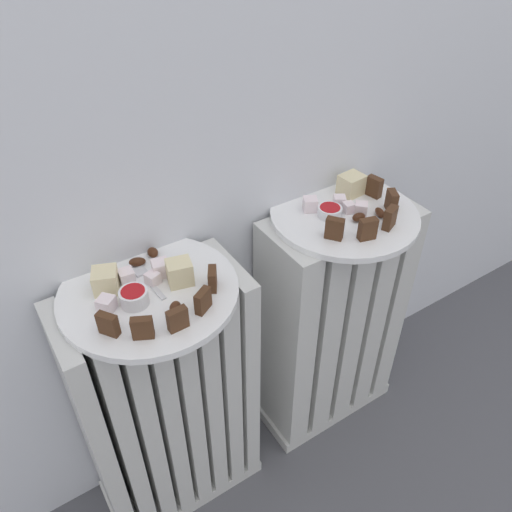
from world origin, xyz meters
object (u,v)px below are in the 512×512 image
radiator_left (169,405)px  fork (148,280)px  radiator_right (330,324)px  plate_left (149,292)px  jam_bowl_left (134,296)px  plate_right (344,215)px  jam_bowl_right (330,211)px

radiator_left → fork: (0.01, 0.02, 0.30)m
radiator_right → plate_left: (-0.40, 0.00, 0.29)m
radiator_left → jam_bowl_left: size_ratio=13.05×
plate_right → jam_bowl_left: (-0.43, -0.02, 0.02)m
plate_left → fork: fork is taller
jam_bowl_left → plate_left: bearing=32.0°
fork → plate_left: bearing=-110.0°
jam_bowl_left → jam_bowl_right: (0.40, 0.03, -0.00)m
radiator_left → plate_right: size_ratio=2.02×
radiator_right → fork: size_ratio=6.14×
plate_left → plate_right: (0.40, 0.00, 0.00)m
plate_right → fork: size_ratio=3.04×
plate_right → fork: (-0.39, 0.02, 0.01)m
jam_bowl_left → fork: (0.04, 0.04, -0.01)m
jam_bowl_right → radiator_right: bearing=-11.9°
radiator_left → jam_bowl_right: size_ratio=12.36×
radiator_right → plate_left: plate_left is taller
radiator_left → jam_bowl_left: (-0.03, -0.02, 0.31)m
plate_left → fork: (0.01, 0.02, 0.01)m
radiator_left → jam_bowl_right: 0.48m
jam_bowl_left → radiator_left: bearing=32.0°
plate_left → jam_bowl_left: size_ratio=6.47×
plate_left → jam_bowl_right: bearing=1.0°
jam_bowl_right → plate_right: bearing=-11.9°
radiator_left → plate_left: (-0.00, 0.00, 0.29)m
radiator_left → plate_left: size_ratio=2.02×
radiator_right → plate_right: (0.00, 0.00, 0.29)m
jam_bowl_left → jam_bowl_right: jam_bowl_left is taller
plate_left → fork: 0.02m
jam_bowl_left → jam_bowl_right: bearing=3.6°
radiator_right → jam_bowl_left: size_ratio=13.05×
radiator_right → jam_bowl_left: 0.53m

